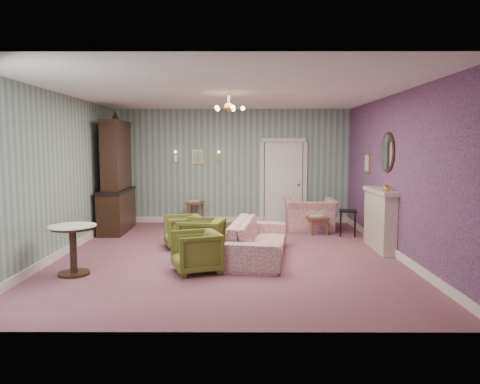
{
  "coord_description": "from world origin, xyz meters",
  "views": [
    {
      "loc": [
        0.23,
        -8.12,
        1.96
      ],
      "look_at": [
        0.2,
        0.4,
        1.1
      ],
      "focal_mm": 33.9,
      "sensor_mm": 36.0,
      "label": 1
    }
  ],
  "objects_px": {
    "olive_chair_a": "(196,250)",
    "dresser": "(116,173)",
    "olive_chair_c": "(183,230)",
    "wingback_chair": "(310,209)",
    "fireplace": "(380,219)",
    "side_table_black": "(348,223)",
    "sofa_chintz": "(259,233)",
    "coffee_table": "(314,224)",
    "olive_chair_b": "(202,235)",
    "pedestal_table": "(73,250)"
  },
  "relations": [
    {
      "from": "olive_chair_c",
      "to": "sofa_chintz",
      "type": "bearing_deg",
      "value": 44.18
    },
    {
      "from": "side_table_black",
      "to": "wingback_chair",
      "type": "bearing_deg",
      "value": 137.46
    },
    {
      "from": "dresser",
      "to": "side_table_black",
      "type": "distance_m",
      "value": 5.35
    },
    {
      "from": "olive_chair_c",
      "to": "wingback_chair",
      "type": "bearing_deg",
      "value": 107.07
    },
    {
      "from": "fireplace",
      "to": "coffee_table",
      "type": "bearing_deg",
      "value": 120.62
    },
    {
      "from": "olive_chair_c",
      "to": "pedestal_table",
      "type": "relative_size",
      "value": 0.9
    },
    {
      "from": "olive_chair_c",
      "to": "pedestal_table",
      "type": "bearing_deg",
      "value": -53.72
    },
    {
      "from": "olive_chair_b",
      "to": "coffee_table",
      "type": "distance_m",
      "value": 3.23
    },
    {
      "from": "olive_chair_b",
      "to": "wingback_chair",
      "type": "height_order",
      "value": "wingback_chair"
    },
    {
      "from": "sofa_chintz",
      "to": "pedestal_table",
      "type": "relative_size",
      "value": 2.94
    },
    {
      "from": "coffee_table",
      "to": "side_table_black",
      "type": "distance_m",
      "value": 0.77
    },
    {
      "from": "olive_chair_c",
      "to": "wingback_chair",
      "type": "distance_m",
      "value": 3.3
    },
    {
      "from": "olive_chair_b",
      "to": "dresser",
      "type": "relative_size",
      "value": 0.28
    },
    {
      "from": "olive_chair_c",
      "to": "fireplace",
      "type": "distance_m",
      "value": 3.78
    },
    {
      "from": "dresser",
      "to": "fireplace",
      "type": "relative_size",
      "value": 1.93
    },
    {
      "from": "olive_chair_c",
      "to": "dresser",
      "type": "relative_size",
      "value": 0.26
    },
    {
      "from": "olive_chair_c",
      "to": "dresser",
      "type": "distance_m",
      "value": 2.62
    },
    {
      "from": "wingback_chair",
      "to": "coffee_table",
      "type": "height_order",
      "value": "wingback_chair"
    },
    {
      "from": "dresser",
      "to": "pedestal_table",
      "type": "height_order",
      "value": "dresser"
    },
    {
      "from": "dresser",
      "to": "fireplace",
      "type": "distance_m",
      "value": 5.85
    },
    {
      "from": "olive_chair_a",
      "to": "dresser",
      "type": "height_order",
      "value": "dresser"
    },
    {
      "from": "dresser",
      "to": "side_table_black",
      "type": "xyz_separation_m",
      "value": [
        5.21,
        -0.52,
        -1.06
      ]
    },
    {
      "from": "sofa_chintz",
      "to": "wingback_chair",
      "type": "xyz_separation_m",
      "value": [
        1.3,
        2.63,
        0.05
      ]
    },
    {
      "from": "olive_chair_a",
      "to": "pedestal_table",
      "type": "relative_size",
      "value": 0.91
    },
    {
      "from": "wingback_chair",
      "to": "side_table_black",
      "type": "relative_size",
      "value": 1.98
    },
    {
      "from": "dresser",
      "to": "side_table_black",
      "type": "relative_size",
      "value": 4.69
    },
    {
      "from": "olive_chair_a",
      "to": "sofa_chintz",
      "type": "relative_size",
      "value": 0.31
    },
    {
      "from": "sofa_chintz",
      "to": "dresser",
      "type": "distance_m",
      "value": 4.14
    },
    {
      "from": "olive_chair_b",
      "to": "olive_chair_c",
      "type": "xyz_separation_m",
      "value": [
        -0.43,
        0.69,
        -0.03
      ]
    },
    {
      "from": "wingback_chair",
      "to": "dresser",
      "type": "bearing_deg",
      "value": 3.51
    },
    {
      "from": "olive_chair_c",
      "to": "sofa_chintz",
      "type": "height_order",
      "value": "sofa_chintz"
    },
    {
      "from": "pedestal_table",
      "to": "sofa_chintz",
      "type": "bearing_deg",
      "value": 20.79
    },
    {
      "from": "olive_chair_c",
      "to": "pedestal_table",
      "type": "distance_m",
      "value": 2.37
    },
    {
      "from": "olive_chair_a",
      "to": "side_table_black",
      "type": "bearing_deg",
      "value": 113.5
    },
    {
      "from": "olive_chair_c",
      "to": "fireplace",
      "type": "bearing_deg",
      "value": 71.22
    },
    {
      "from": "olive_chair_c",
      "to": "side_table_black",
      "type": "relative_size",
      "value": 1.21
    },
    {
      "from": "olive_chair_b",
      "to": "side_table_black",
      "type": "bearing_deg",
      "value": 131.86
    },
    {
      "from": "sofa_chintz",
      "to": "coffee_table",
      "type": "height_order",
      "value": "sofa_chintz"
    },
    {
      "from": "olive_chair_a",
      "to": "sofa_chintz",
      "type": "distance_m",
      "value": 1.37
    },
    {
      "from": "olive_chair_b",
      "to": "coffee_table",
      "type": "bearing_deg",
      "value": 143.44
    },
    {
      "from": "olive_chair_b",
      "to": "sofa_chintz",
      "type": "relative_size",
      "value": 0.33
    },
    {
      "from": "olive_chair_b",
      "to": "wingback_chair",
      "type": "relative_size",
      "value": 0.66
    },
    {
      "from": "olive_chair_a",
      "to": "dresser",
      "type": "distance_m",
      "value": 4.17
    },
    {
      "from": "olive_chair_b",
      "to": "olive_chair_a",
      "type": "bearing_deg",
      "value": 10.87
    },
    {
      "from": "olive_chair_b",
      "to": "wingback_chair",
      "type": "xyz_separation_m",
      "value": [
        2.32,
        2.52,
        0.12
      ]
    },
    {
      "from": "olive_chair_b",
      "to": "side_table_black",
      "type": "height_order",
      "value": "olive_chair_b"
    },
    {
      "from": "olive_chair_a",
      "to": "coffee_table",
      "type": "relative_size",
      "value": 0.88
    },
    {
      "from": "sofa_chintz",
      "to": "side_table_black",
      "type": "bearing_deg",
      "value": -38.05
    },
    {
      "from": "wingback_chair",
      "to": "coffee_table",
      "type": "relative_size",
      "value": 1.42
    },
    {
      "from": "fireplace",
      "to": "sofa_chintz",
      "type": "bearing_deg",
      "value": -164.15
    }
  ]
}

